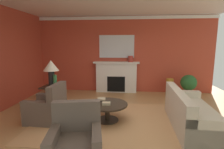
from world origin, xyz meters
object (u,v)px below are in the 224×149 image
Objects in this scene: sofa at (191,115)px; armchair_facing_fireplace at (76,145)px; armchair_near_window at (47,109)px; side_table at (53,96)px; table_lamp at (51,68)px; vase_on_side_table at (55,81)px; fireplace at (116,78)px; coffee_table at (107,108)px; potted_plant at (188,84)px; vase_mantel_right at (130,59)px; vase_tall_corner at (170,87)px; mantel_mirror at (117,47)px.

armchair_facing_fireplace is (-2.25, -1.47, 0.01)m from sofa.
armchair_near_window reaches higher than side_table.
vase_on_side_table is (0.15, -0.12, -0.35)m from table_lamp.
armchair_facing_fireplace is at bearing -94.29° from fireplace.
coffee_table is (-0.03, -2.77, -0.24)m from fireplace.
coffee_table is (0.30, 1.65, 0.03)m from armchair_facing_fireplace.
potted_plant is at bearing 73.53° from sofa.
vase_on_side_table is at bearing -157.96° from potted_plant.
fireplace is 2.16× the size of potted_plant.
armchair_facing_fireplace is (1.19, -1.52, 0.00)m from armchair_near_window.
coffee_table is 1.72m from vase_on_side_table.
table_lamp reaches higher than fireplace.
vase_on_side_table is at bearing -38.66° from table_lamp.
vase_mantel_right is 2.30m from potted_plant.
fireplace is 1.89× the size of armchair_near_window.
fireplace is 7.63× the size of vase_mantel_right.
fireplace is 2.75m from vase_on_side_table.
armchair_facing_fireplace is at bearing -146.75° from sofa.
potted_plant is (4.35, 1.58, 0.09)m from side_table.
potted_plant is at bearing -11.45° from fireplace.
table_lamp is at bearing 121.13° from armchair_facing_fireplace.
side_table is 4.63m from potted_plant.
vase_tall_corner is at bearing 28.24° from vase_on_side_table.
armchair_facing_fireplace is at bearing -58.87° from table_lamp.
sofa is at bearing 33.25° from armchair_facing_fireplace.
mantel_mirror is 1.97× the size of side_table.
potted_plant is (4.20, 1.70, -0.38)m from vase_on_side_table.
vase_mantel_right reaches higher than potted_plant.
potted_plant is (0.71, 2.41, 0.19)m from sofa.
side_table is 0.93× the size of table_lamp.
armchair_facing_fireplace is at bearing -58.87° from side_table.
fireplace is at bearing 54.85° from vase_on_side_table.
fireplace is 2.07m from vase_tall_corner.
fireplace is at bearing 85.71° from armchair_facing_fireplace.
side_table is at bearing -129.19° from fireplace.
potted_plant reaches higher than coffee_table.
fireplace is 1.89× the size of armchair_facing_fireplace.
vase_on_side_table is at bearing 119.62° from armchair_facing_fireplace.
side_table is 2.97× the size of vase_mantel_right.
vase_on_side_table is 3.08m from vase_mantel_right.
fireplace is 0.84× the size of sofa.
mantel_mirror is 0.65× the size of sofa.
vase_tall_corner is 2.71× the size of vase_mantel_right.
coffee_table is (-0.03, -2.89, -1.48)m from mantel_mirror.
fireplace is 1.80× the size of coffee_table.
sofa is 2.57× the size of potted_plant.
potted_plant is at bearing -13.08° from vase_mantel_right.
vase_on_side_table reaches higher than potted_plant.
vase_on_side_table is (-1.24, 2.18, 0.57)m from armchair_facing_fireplace.
coffee_table is at bearing 5.17° from armchair_near_window.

